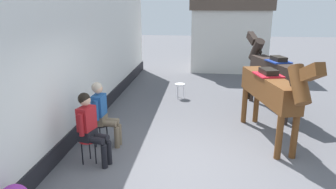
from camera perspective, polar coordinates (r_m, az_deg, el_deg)
The scene contains 8 objects.
ground_plane at distance 8.69m, azimuth 3.98°, elevation -3.32°, with size 40.00×40.00×0.00m, color #56565B.
pub_facade_wall at distance 7.40m, azimuth -16.56°, elevation 4.83°, with size 0.34×14.00×3.40m.
distant_cottage at distance 14.41m, azimuth 11.01°, elevation 11.75°, with size 3.40×2.60×3.50m.
seated_visitor_near at distance 5.96m, azimuth -14.04°, elevation -5.45°, with size 0.61×0.48×1.39m.
seated_visitor_far at distance 6.65m, azimuth -11.90°, elevation -2.94°, with size 0.61×0.49×1.39m.
saddled_horse_near at distance 6.99m, azimuth 18.36°, elevation 0.81°, with size 0.95×2.95×2.06m.
saddled_horse_far at distance 9.07m, azimuth 18.59°, elevation 4.31°, with size 1.15×2.90×2.06m.
spare_stool_white at distance 9.88m, azimuth 2.17°, elevation 1.62°, with size 0.32×0.32×0.46m.
Camera 1 is at (0.33, -5.16, 2.97)m, focal length 33.41 mm.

